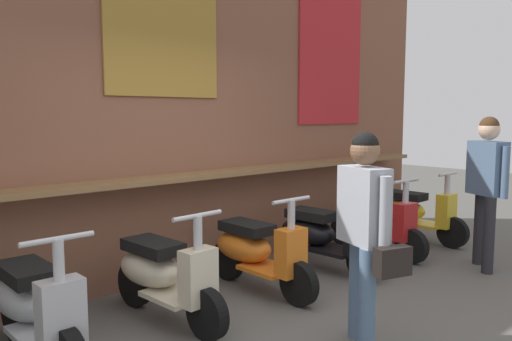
{
  "coord_description": "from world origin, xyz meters",
  "views": [
    {
      "loc": [
        -2.71,
        -2.48,
        1.72
      ],
      "look_at": [
        0.64,
        1.16,
        1.16
      ],
      "focal_mm": 35.6,
      "sensor_mm": 36.0,
      "label": 1
    }
  ],
  "objects": [
    {
      "name": "market_stall_facade",
      "position": [
        0.01,
        2.02,
        1.76
      ],
      "size": [
        9.02,
        0.61,
        3.51
      ],
      "color": "brown",
      "rests_on": "ground_plane"
    },
    {
      "name": "scooter_silver",
      "position": [
        -1.54,
        1.08,
        0.39
      ],
      "size": [
        0.46,
        1.4,
        0.97
      ],
      "rotation": [
        0.0,
        0.0,
        -1.57
      ],
      "color": "#B2B5BA",
      "rests_on": "ground_plane"
    },
    {
      "name": "scooter_cream",
      "position": [
        -0.5,
        1.08,
        0.39
      ],
      "size": [
        0.48,
        1.4,
        0.97
      ],
      "rotation": [
        0.0,
        0.0,
        -1.51
      ],
      "color": "beige",
      "rests_on": "ground_plane"
    },
    {
      "name": "scooter_orange",
      "position": [
        0.55,
        1.08,
        0.39
      ],
      "size": [
        0.46,
        1.4,
        0.97
      ],
      "rotation": [
        0.0,
        0.0,
        -1.57
      ],
      "color": "orange",
      "rests_on": "ground_plane"
    },
    {
      "name": "scooter_black",
      "position": [
        1.53,
        1.08,
        0.39
      ],
      "size": [
        0.48,
        1.4,
        0.97
      ],
      "rotation": [
        0.0,
        0.0,
        -1.51
      ],
      "color": "black",
      "rests_on": "ground_plane"
    },
    {
      "name": "scooter_red",
      "position": [
        2.5,
        1.08,
        0.39
      ],
      "size": [
        0.47,
        1.4,
        0.97
      ],
      "rotation": [
        0.0,
        0.0,
        -1.62
      ],
      "color": "red",
      "rests_on": "ground_plane"
    },
    {
      "name": "scooter_yellow",
      "position": [
        3.46,
        1.08,
        0.39
      ],
      "size": [
        0.46,
        1.4,
        0.97
      ],
      "rotation": [
        0.0,
        0.0,
        -1.55
      ],
      "color": "gold",
      "rests_on": "ground_plane"
    },
    {
      "name": "shopper_with_handbag",
      "position": [
        0.3,
        -0.37,
        0.96
      ],
      "size": [
        0.38,
        0.65,
        1.59
      ],
      "rotation": [
        0.0,
        0.0,
        -0.31
      ],
      "color": "slate",
      "rests_on": "ground_plane"
    },
    {
      "name": "shopper_browsing",
      "position": [
        2.88,
        -0.14,
        1.04
      ],
      "size": [
        0.4,
        0.54,
        1.69
      ],
      "rotation": [
        0.0,
        0.0,
        2.75
      ],
      "color": "#232328",
      "rests_on": "ground_plane"
    }
  ]
}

